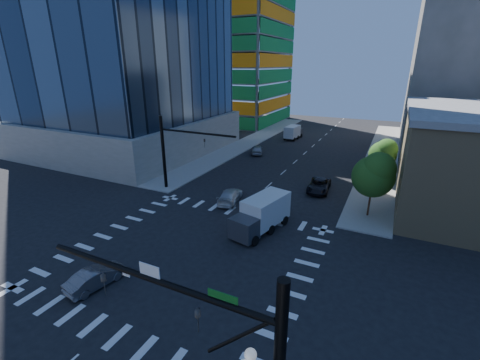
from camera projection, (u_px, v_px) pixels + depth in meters
The scene contains 14 objects.
ground at pixel (191, 255), 26.61m from camera, with size 160.00×160.00×0.00m, color black.
road_markings at pixel (191, 255), 26.61m from camera, with size 20.00×20.00×0.01m, color silver.
sidewalk_ne at pixel (382, 155), 55.32m from camera, with size 5.00×60.00×0.15m, color gray.
sidewalk_nw at pixel (250, 141), 65.57m from camera, with size 5.00×60.00×0.15m, color gray.
construction_building at pixel (233, 24), 81.91m from camera, with size 25.16×34.50×70.60m.
signal_mast_nw at pixel (173, 147), 38.58m from camera, with size 10.20×0.40×9.00m.
tree_south at pixel (375, 174), 31.61m from camera, with size 4.16×4.16×6.82m.
tree_north at pixel (384, 153), 41.89m from camera, with size 3.54×3.52×5.78m.
car_nb_far at pixel (319, 185), 39.75m from camera, with size 2.44×5.30×1.47m, color black.
car_sb_near at pixel (230, 196), 36.68m from camera, with size 2.06×5.07×1.47m, color silver.
car_sb_mid at pixel (257, 150), 56.33m from camera, with size 1.83×4.55×1.55m, color #9A9CA1.
car_sb_cross at pixel (96, 277), 22.68m from camera, with size 1.48×4.23×1.39m, color #57565C.
box_truck_near at pixel (260, 218), 29.89m from camera, with size 3.96×6.60×3.23m.
box_truck_far at pixel (294, 133), 67.74m from camera, with size 2.65×5.53×2.83m.
Camera 1 is at (13.67, -18.84, 14.89)m, focal length 24.00 mm.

